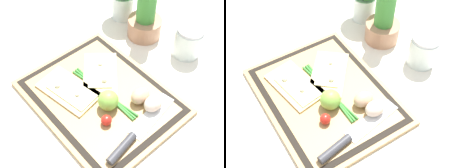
# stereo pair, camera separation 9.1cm
# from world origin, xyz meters

# --- Properties ---
(ground_plane) EXTENTS (6.00, 6.00, 0.00)m
(ground_plane) POSITION_xyz_m (0.00, 0.00, 0.00)
(ground_plane) COLOR silver
(cutting_board) EXTENTS (0.44, 0.34, 0.02)m
(cutting_board) POSITION_xyz_m (0.00, 0.00, 0.01)
(cutting_board) COLOR tan
(cutting_board) RESTS_ON ground_plane
(pizza_slice_near) EXTENTS (0.19, 0.13, 0.02)m
(pizza_slice_near) POSITION_xyz_m (-0.07, -0.06, 0.02)
(pizza_slice_near) COLOR #DBBC7F
(pizza_slice_near) RESTS_ON cutting_board
(pizza_slice_far) EXTENTS (0.20, 0.19, 0.02)m
(pizza_slice_far) POSITION_xyz_m (-0.06, 0.05, 0.02)
(pizza_slice_far) COLOR #DBBC7F
(pizza_slice_far) RESTS_ON cutting_board
(knife) EXTENTS (0.08, 0.27, 0.02)m
(knife) POSITION_xyz_m (0.16, -0.03, 0.03)
(knife) COLOR silver
(knife) RESTS_ON cutting_board
(egg_brown) EXTENTS (0.04, 0.06, 0.04)m
(egg_brown) POSITION_xyz_m (0.09, 0.07, 0.04)
(egg_brown) COLOR tan
(egg_brown) RESTS_ON cutting_board
(egg_pink) EXTENTS (0.04, 0.06, 0.04)m
(egg_pink) POSITION_xyz_m (0.13, 0.08, 0.04)
(egg_pink) COLOR beige
(egg_pink) RESTS_ON cutting_board
(lime) EXTENTS (0.06, 0.06, 0.06)m
(lime) POSITION_xyz_m (0.04, -0.01, 0.05)
(lime) COLOR #7FB742
(lime) RESTS_ON cutting_board
(cherry_tomato_red) EXTENTS (0.03, 0.03, 0.03)m
(cherry_tomato_red) POSITION_xyz_m (0.08, -0.05, 0.03)
(cherry_tomato_red) COLOR red
(cherry_tomato_red) RESTS_ON cutting_board
(scallion_bunch) EXTENTS (0.25, 0.04, 0.01)m
(scallion_bunch) POSITION_xyz_m (0.00, 0.01, 0.02)
(scallion_bunch) COLOR #388433
(scallion_bunch) RESTS_ON cutting_board
(herb_pot) EXTENTS (0.12, 0.12, 0.25)m
(herb_pot) POSITION_xyz_m (-0.12, 0.29, 0.09)
(herb_pot) COLOR #AD7A5B
(herb_pot) RESTS_ON ground_plane
(sauce_jar) EXTENTS (0.09, 0.09, 0.11)m
(sauce_jar) POSITION_xyz_m (0.04, 0.33, 0.05)
(sauce_jar) COLOR silver
(sauce_jar) RESTS_ON ground_plane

